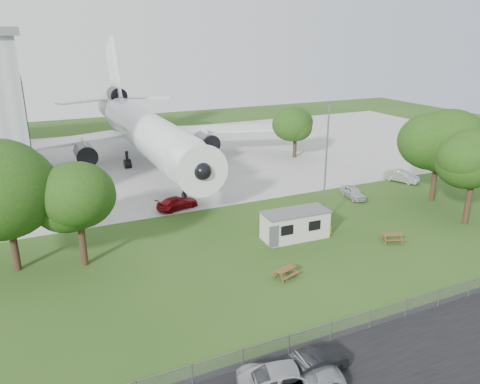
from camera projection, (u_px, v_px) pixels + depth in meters
name	position (u px, v px, depth m)	size (l,w,h in m)	color
ground	(282.00, 268.00, 37.77)	(160.00, 160.00, 0.00)	#3A5C20
asphalt_strip	(396.00, 365.00, 26.62)	(120.00, 8.00, 0.02)	black
concrete_apron	(155.00, 159.00, 70.34)	(120.00, 46.00, 0.03)	#B7B7B2
airliner	(143.00, 128.00, 66.01)	(46.36, 47.73, 17.69)	white
site_cabin	(295.00, 225.00, 42.90)	(6.81, 2.97, 2.62)	beige
picnic_west	(285.00, 277.00, 36.26)	(1.80, 1.50, 0.76)	brown
picnic_east	(392.00, 242.00, 42.46)	(1.80, 1.50, 0.76)	brown
fence	(357.00, 332.00, 29.62)	(58.00, 0.04, 1.30)	gray
lamp_mast	(326.00, 166.00, 44.45)	(0.16, 0.16, 12.00)	slate
tree_west_big	(5.00, 190.00, 35.28)	(9.26, 9.26, 11.41)	#382619
tree_west_small	(77.00, 199.00, 36.42)	(6.81, 6.81, 9.16)	#382619
tree_east_front	(475.00, 163.00, 44.48)	(6.43, 6.43, 9.52)	#382619
tree_east_back	(440.00, 141.00, 50.75)	(8.23, 8.23, 11.02)	#382619
tree_far_apron	(296.00, 125.00, 69.84)	(5.88, 5.88, 7.99)	#382619
car_centre_sedan	(312.00, 365.00, 25.65)	(1.48, 4.25, 1.40)	black
car_west_estate	(292.00, 380.00, 24.41)	(2.65, 5.75, 1.60)	#ADAFB5
car_ne_hatch	(353.00, 193.00, 53.52)	(1.55, 3.86, 1.32)	#B6B9BE
car_ne_sedan	(401.00, 176.00, 59.41)	(1.54, 4.40, 1.45)	#B0B3B8
car_apron_van	(177.00, 203.00, 50.21)	(1.90, 4.68, 1.36)	maroon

